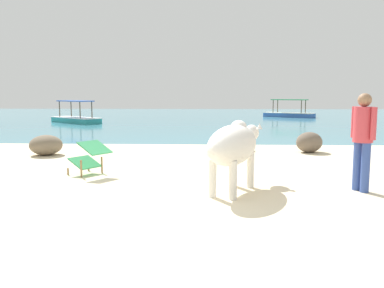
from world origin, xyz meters
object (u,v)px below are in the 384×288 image
Objects in this scene: deck_chair_far at (90,156)px; person_standing at (363,134)px; boat_blue at (289,113)px; boat_teal at (76,118)px; cow at (234,145)px.

deck_chair_far is 5.05m from person_standing.
person_standing is at bearing -159.67° from deck_chair_far.
deck_chair_far is 0.25× the size of boat_blue.
deck_chair_far is 16.08m from boat_teal.
boat_teal is at bearing 49.34° from cow.
person_standing is at bearing 161.59° from boat_teal.
person_standing is 0.45× the size of boat_teal.
person_standing reaches higher than boat_blue.
boat_teal is (-13.57, -6.55, 0.00)m from boat_blue.
boat_teal is at bearing 60.16° from boat_blue.
boat_teal reaches higher than deck_chair_far.
cow is at bearing 155.81° from boat_teal.
boat_teal reaches higher than cow.
boat_blue reaches higher than deck_chair_far.
person_standing reaches higher than deck_chair_far.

